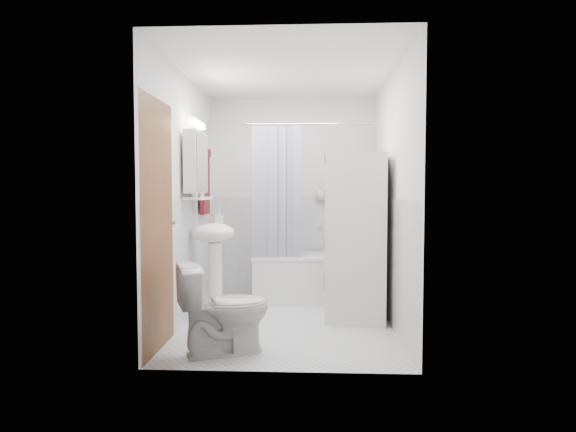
{
  "coord_description": "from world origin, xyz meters",
  "views": [
    {
      "loc": [
        0.22,
        -4.61,
        1.27
      ],
      "look_at": [
        0.0,
        0.15,
        1.02
      ],
      "focal_mm": 30.0,
      "sensor_mm": 36.0,
      "label": 1
    }
  ],
  "objects_px": {
    "sink": "(214,247)",
    "washer_dryer": "(356,237)",
    "bathtub": "(315,275)",
    "toilet": "(224,309)"
  },
  "relations": [
    {
      "from": "bathtub",
      "to": "washer_dryer",
      "type": "xyz_separation_m",
      "value": [
        0.4,
        -0.79,
        0.52
      ]
    },
    {
      "from": "sink",
      "to": "bathtub",
      "type": "bearing_deg",
      "value": 35.36
    },
    {
      "from": "bathtub",
      "to": "sink",
      "type": "bearing_deg",
      "value": -144.64
    },
    {
      "from": "sink",
      "to": "washer_dryer",
      "type": "bearing_deg",
      "value": -2.11
    },
    {
      "from": "bathtub",
      "to": "sink",
      "type": "relative_size",
      "value": 1.35
    },
    {
      "from": "bathtub",
      "to": "toilet",
      "type": "bearing_deg",
      "value": -111.67
    },
    {
      "from": "bathtub",
      "to": "sink",
      "type": "xyz_separation_m",
      "value": [
        -1.03,
        -0.73,
        0.41
      ]
    },
    {
      "from": "bathtub",
      "to": "washer_dryer",
      "type": "relative_size",
      "value": 0.87
    },
    {
      "from": "washer_dryer",
      "to": "sink",
      "type": "bearing_deg",
      "value": -174.47
    },
    {
      "from": "bathtub",
      "to": "washer_dryer",
      "type": "bearing_deg",
      "value": -63.25
    }
  ]
}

